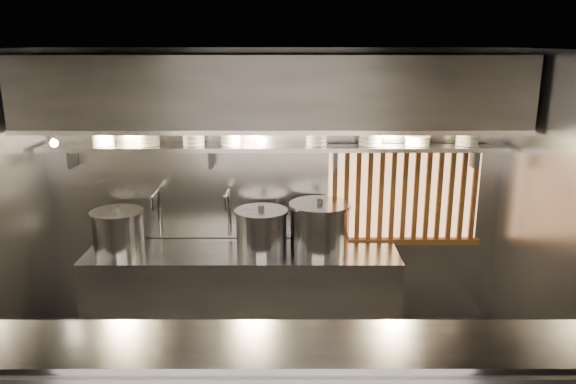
{
  "coord_description": "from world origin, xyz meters",
  "views": [
    {
      "loc": [
        0.14,
        -3.93,
        2.87
      ],
      "look_at": [
        0.14,
        0.55,
        1.65
      ],
      "focal_mm": 35.0,
      "sensor_mm": 36.0,
      "label": 1
    }
  ],
  "objects_px": {
    "stock_pot_left": "(118,231)",
    "pendant_bulb": "(262,141)",
    "heat_lamp": "(51,136)",
    "stock_pot_mid": "(261,230)",
    "stock_pot_right": "(320,226)"
  },
  "relations": [
    {
      "from": "stock_pot_left",
      "to": "pendant_bulb",
      "type": "bearing_deg",
      "value": 1.66
    },
    {
      "from": "heat_lamp",
      "to": "stock_pot_left",
      "type": "height_order",
      "value": "heat_lamp"
    },
    {
      "from": "heat_lamp",
      "to": "stock_pot_left",
      "type": "distance_m",
      "value": 1.09
    },
    {
      "from": "heat_lamp",
      "to": "stock_pot_mid",
      "type": "relative_size",
      "value": 0.52
    },
    {
      "from": "stock_pot_left",
      "to": "stock_pot_mid",
      "type": "xyz_separation_m",
      "value": [
        1.38,
        0.01,
        0.0
      ]
    },
    {
      "from": "stock_pot_mid",
      "to": "pendant_bulb",
      "type": "bearing_deg",
      "value": 66.26
    },
    {
      "from": "pendant_bulb",
      "to": "heat_lamp",
      "type": "bearing_deg",
      "value": -169.0
    },
    {
      "from": "stock_pot_left",
      "to": "heat_lamp",
      "type": "bearing_deg",
      "value": -143.0
    },
    {
      "from": "pendant_bulb",
      "to": "stock_pot_right",
      "type": "bearing_deg",
      "value": -2.11
    },
    {
      "from": "heat_lamp",
      "to": "stock_pot_left",
      "type": "xyz_separation_m",
      "value": [
        0.41,
        0.31,
        -0.97
      ]
    },
    {
      "from": "pendant_bulb",
      "to": "stock_pot_left",
      "type": "xyz_separation_m",
      "value": [
        -1.39,
        -0.04,
        -0.86
      ]
    },
    {
      "from": "stock_pot_left",
      "to": "stock_pot_right",
      "type": "height_order",
      "value": "stock_pot_right"
    },
    {
      "from": "heat_lamp",
      "to": "stock_pot_right",
      "type": "distance_m",
      "value": 2.55
    },
    {
      "from": "stock_pot_right",
      "to": "heat_lamp",
      "type": "bearing_deg",
      "value": -172.01
    },
    {
      "from": "heat_lamp",
      "to": "stock_pot_right",
      "type": "bearing_deg",
      "value": 7.99
    }
  ]
}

